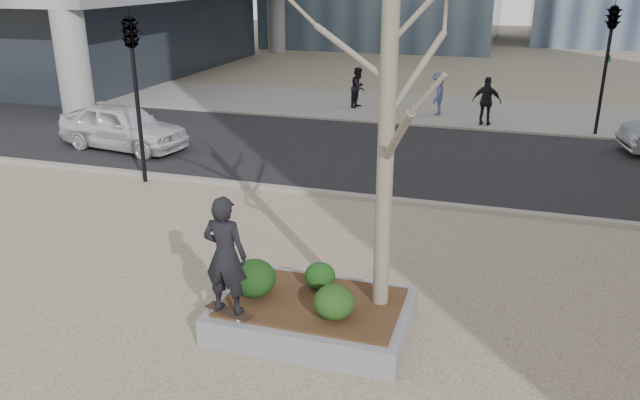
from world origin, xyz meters
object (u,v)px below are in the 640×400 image
(skateboarder, at_px, (225,255))
(police_car, at_px, (123,126))
(skateboard, at_px, (229,313))
(planter, at_px, (313,316))

(skateboarder, relative_size, police_car, 0.43)
(skateboard, xyz_separation_m, skateboarder, (0.00, 0.00, 0.95))
(planter, bearing_deg, police_car, 137.11)
(skateboard, relative_size, police_car, 0.19)
(police_car, bearing_deg, skateboard, -130.61)
(planter, xyz_separation_m, police_car, (-8.85, 8.22, 0.51))
(skateboard, height_order, police_car, police_car)
(planter, xyz_separation_m, skateboarder, (-1.10, -0.71, 1.21))
(planter, bearing_deg, skateboarder, -147.33)
(planter, distance_m, skateboard, 1.33)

